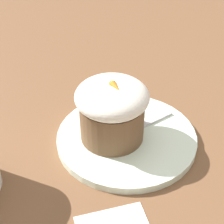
% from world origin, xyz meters
% --- Properties ---
extents(ground_plane, '(4.00, 4.00, 0.00)m').
position_xyz_m(ground_plane, '(0.00, 0.00, 0.00)').
color(ground_plane, brown).
extents(dessert_plate, '(0.20, 0.20, 0.01)m').
position_xyz_m(dessert_plate, '(0.00, 0.00, 0.01)').
color(dessert_plate, silver).
rests_on(dessert_plate, ground_plane).
extents(carrot_cake, '(0.10, 0.10, 0.10)m').
position_xyz_m(carrot_cake, '(-0.01, -0.02, 0.06)').
color(carrot_cake, brown).
rests_on(carrot_cake, dessert_plate).
extents(spoon, '(0.03, 0.10, 0.01)m').
position_xyz_m(spoon, '(-0.00, 0.01, 0.01)').
color(spoon, silver).
rests_on(spoon, dessert_plate).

